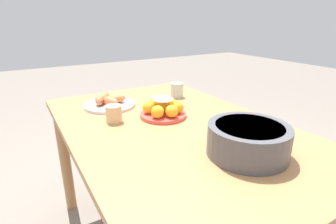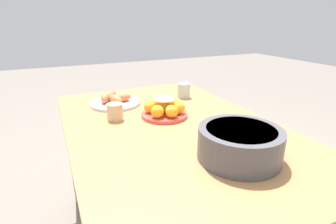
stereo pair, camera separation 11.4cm
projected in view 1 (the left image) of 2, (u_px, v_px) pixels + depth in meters
The scene contains 7 objects.
dining_table at pixel (173, 145), 1.14m from camera, with size 1.31×0.85×0.70m.
cake_plate at pixel (163, 109), 1.19m from camera, with size 0.21×0.21×0.09m.
serving_bowl at pixel (248, 139), 0.85m from camera, with size 0.27×0.27×0.10m.
sauce_bowl at pixel (159, 99), 1.42m from camera, with size 0.08×0.08×0.03m.
seafood_platter at pixel (109, 102), 1.34m from camera, with size 0.26×0.26×0.06m.
cup_near at pixel (114, 114), 1.13m from camera, with size 0.07×0.07×0.07m.
cup_far at pixel (177, 90), 1.49m from camera, with size 0.07×0.07×0.08m.
Camera 1 is at (0.87, -0.54, 1.13)m, focal length 28.00 mm.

